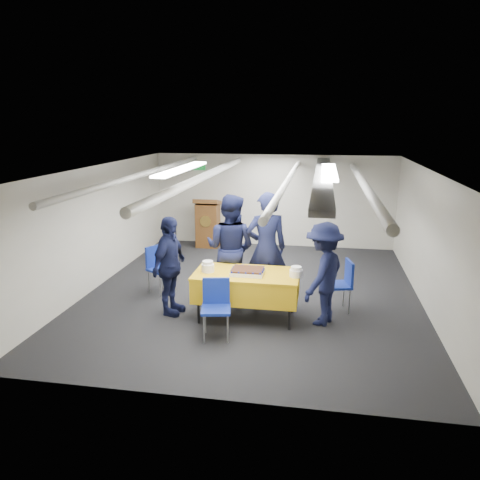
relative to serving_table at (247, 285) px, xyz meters
name	(u,v)px	position (x,y,z in m)	size (l,w,h in m)	color
ground	(253,292)	(-0.07, 1.17, -0.56)	(7.00, 7.00, 0.00)	black
room_shell	(262,193)	(0.02, 1.58, 1.25)	(6.00, 7.00, 2.30)	beige
serving_table	(247,285)	(0.00, 0.00, 0.00)	(1.66, 0.91, 0.77)	black
sheet_cake	(248,271)	(0.02, -0.06, 0.25)	(0.52, 0.40, 0.09)	white
plate_stack_left	(208,267)	(-0.62, -0.05, 0.29)	(0.21, 0.21, 0.18)	white
plate_stack_right	(296,272)	(0.78, -0.05, 0.28)	(0.20, 0.20, 0.16)	white
podium	(208,223)	(-1.67, 4.21, 0.05)	(0.62, 0.53, 1.25)	brown
chair_near	(216,302)	(-0.34, -0.71, -0.03)	(0.49, 0.49, 0.87)	gray
chair_right	(343,280)	(1.53, 0.59, -0.03)	(0.51, 0.51, 0.87)	gray
chair_left	(158,264)	(-1.80, 0.91, -0.03)	(0.58, 0.58, 0.87)	gray
sailor_a	(266,248)	(0.22, 0.73, 0.42)	(0.72, 0.47, 1.97)	black
sailor_b	(230,248)	(-0.41, 0.76, 0.39)	(0.92, 0.72, 1.90)	black
sailor_c	(170,266)	(-1.27, -0.03, 0.26)	(0.96, 0.40, 1.64)	black
sailor_d	(323,274)	(1.20, 0.02, 0.25)	(1.05, 0.60, 1.63)	black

